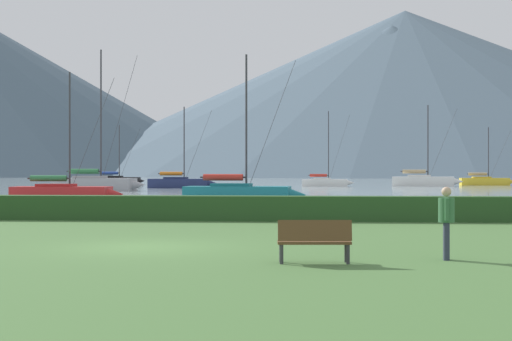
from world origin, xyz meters
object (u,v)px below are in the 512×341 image
Objects in this scene: sailboat_slip_2 at (239,193)px; sailboat_slip_8 at (325,182)px; sailboat_slip_7 at (63,193)px; park_bench_near_path at (314,239)px; sailboat_slip_4 at (116,180)px; sailboat_slip_5 at (180,182)px; sailboat_slip_1 at (96,183)px; sailboat_slip_0 at (424,180)px; person_seated_viewer at (446,217)px; sailboat_slip_6 at (485,181)px.

sailboat_slip_8 is at bearing 87.29° from sailboat_slip_2.
park_bench_near_path is (16.25, -31.88, -0.06)m from sailboat_slip_7.
sailboat_slip_2 reaches higher than sailboat_slip_4.
sailboat_slip_2 is at bearing -4.31° from sailboat_slip_7.
sailboat_slip_5 is 38.24m from sailboat_slip_7.
sailboat_slip_4 is at bearing 106.82° from sailboat_slip_1.
sailboat_slip_4 reaches higher than park_bench_near_path.
sailboat_slip_8 is (-12.51, -1.77, -0.17)m from sailboat_slip_0.
sailboat_slip_1 is 1.46× the size of sailboat_slip_8.
sailboat_slip_1 is at bearing 105.93° from park_bench_near_path.
person_seated_viewer is at bearing -91.10° from sailboat_slip_0.
sailboat_slip_5 is at bearing -149.02° from sailboat_slip_0.
sailboat_slip_4 is at bearing 178.11° from sailboat_slip_6.
sailboat_slip_2 is 31.42m from park_bench_near_path.
sailboat_slip_0 is at bearing 74.58° from sailboat_slip_2.
person_seated_viewer is (31.41, -90.43, 0.34)m from sailboat_slip_4.
sailboat_slip_4 is at bearing 163.01° from sailboat_slip_8.
sailboat_slip_5 is 42.45m from sailboat_slip_6.
sailboat_slip_1 is 8.53× the size of park_bench_near_path.
sailboat_slip_0 reaches higher than park_bench_near_path.
sailboat_slip_5 reaches higher than sailboat_slip_4.
sailboat_slip_4 reaches higher than sailboat_slip_7.
sailboat_slip_7 is (5.42, -25.95, -0.19)m from sailboat_slip_1.
sailboat_slip_5 reaches higher than sailboat_slip_6.
sailboat_slip_1 reaches higher than sailboat_slip_7.
sailboat_slip_0 reaches higher than person_seated_viewer.
sailboat_slip_6 is at bearing 20.25° from sailboat_slip_8.
sailboat_slip_8 reaches higher than sailboat_slip_4.
sailboat_slip_1 reaches higher than sailboat_slip_4.
person_seated_viewer is (2.96, 0.91, 0.44)m from park_bench_near_path.
sailboat_slip_2 is 1.00× the size of sailboat_slip_5.
person_seated_viewer is (24.63, -56.92, 0.19)m from sailboat_slip_1.
sailboat_slip_1 reaches higher than sailboat_slip_8.
sailboat_slip_8 is (5.83, 50.69, -0.07)m from sailboat_slip_2.
sailboat_slip_2 is 51.02m from sailboat_slip_8.
sailboat_slip_4 is at bearing 102.69° from park_bench_near_path.
sailboat_slip_4 is 0.89× the size of sailboat_slip_8.
sailboat_slip_0 is at bearing 76.17° from park_bench_near_path.
sailboat_slip_2 is 31.13m from person_seated_viewer.
person_seated_viewer is at bearing -58.38° from sailboat_slip_7.
sailboat_slip_2 is at bearing -103.07° from sailboat_slip_0.
sailboat_slip_5 is 1.18× the size of sailboat_slip_6.
sailboat_slip_5 is 5.58× the size of person_seated_viewer.
sailboat_slip_0 is 1.33× the size of sailboat_slip_6.
sailboat_slip_6 is 0.82× the size of sailboat_slip_8.
person_seated_viewer is at bearing -61.22° from sailboat_slip_1.
sailboat_slip_8 is at bearing 99.08° from person_seated_viewer.
sailboat_slip_5 is at bearing 97.84° from park_bench_near_path.
sailboat_slip_1 is 34.19m from sailboat_slip_4.
sailboat_slip_0 reaches higher than sailboat_slip_8.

